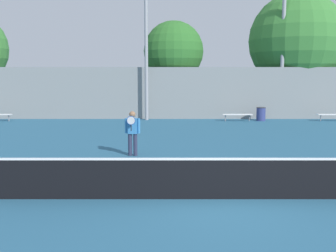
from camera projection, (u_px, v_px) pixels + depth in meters
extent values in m
plane|color=#285B7A|center=(221.00, 199.00, 9.03)|extent=(100.00, 100.00, 0.00)
cube|color=black|center=(221.00, 180.00, 8.98)|extent=(11.02, 0.03, 0.92)
cube|color=white|center=(222.00, 159.00, 8.91)|extent=(11.02, 0.04, 0.05)
cylinder|color=#282D47|center=(131.00, 145.00, 13.88)|extent=(0.14, 0.14, 0.79)
cylinder|color=#282D47|center=(136.00, 145.00, 13.86)|extent=(0.14, 0.14, 0.79)
cube|color=teal|center=(133.00, 126.00, 13.78)|extent=(0.36, 0.23, 0.54)
cylinder|color=teal|center=(127.00, 126.00, 13.80)|extent=(0.10, 0.10, 0.53)
cylinder|color=teal|center=(139.00, 126.00, 13.76)|extent=(0.10, 0.10, 0.53)
sphere|color=#8E6647|center=(133.00, 114.00, 13.73)|extent=(0.22, 0.22, 0.22)
cylinder|color=black|center=(132.00, 128.00, 13.51)|extent=(0.03, 0.03, 0.22)
torus|color=#28519E|center=(131.00, 120.00, 13.48)|extent=(0.31, 0.05, 0.31)
cylinder|color=silver|center=(131.00, 120.00, 13.48)|extent=(0.27, 0.03, 0.27)
cube|color=white|center=(238.00, 114.00, 24.29)|extent=(1.84, 0.40, 0.04)
cylinder|color=gray|center=(226.00, 118.00, 24.32)|extent=(0.06, 0.06, 0.39)
cylinder|color=gray|center=(250.00, 118.00, 24.32)|extent=(0.06, 0.06, 0.39)
cube|color=white|center=(335.00, 114.00, 24.29)|extent=(2.11, 0.40, 0.04)
cylinder|color=gray|center=(321.00, 118.00, 24.32)|extent=(0.06, 0.06, 0.39)
cylinder|color=gray|center=(9.00, 118.00, 24.34)|extent=(0.06, 0.06, 0.39)
cylinder|color=#939399|center=(147.00, 23.00, 24.21)|extent=(0.22, 0.22, 11.99)
cylinder|color=#939399|center=(284.00, 28.00, 24.95)|extent=(0.25, 0.25, 11.60)
cylinder|color=navy|center=(261.00, 114.00, 24.51)|extent=(0.55, 0.55, 0.80)
cylinder|color=#333338|center=(262.00, 108.00, 24.46)|extent=(0.58, 0.58, 0.04)
cube|color=gray|center=(187.00, 93.00, 25.36)|extent=(32.01, 0.06, 3.34)
cylinder|color=brown|center=(174.00, 96.00, 27.44)|extent=(0.53, 0.53, 2.83)
sphere|color=#2D6B28|center=(174.00, 51.00, 27.05)|extent=(4.12, 4.12, 4.12)
cylinder|color=brown|center=(295.00, 97.00, 27.97)|extent=(0.49, 0.49, 2.58)
sphere|color=#387A33|center=(297.00, 41.00, 27.46)|extent=(6.63, 6.63, 6.63)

